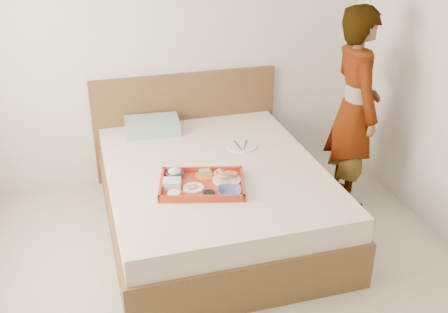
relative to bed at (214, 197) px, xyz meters
name	(u,v)px	position (x,y,z in m)	size (l,w,h in m)	color
wall_back	(167,34)	(-0.13, 1.00, 1.04)	(3.50, 0.01, 2.60)	silver
bed	(214,197)	(0.00, 0.00, 0.00)	(1.65, 2.00, 0.53)	brown
headboard	(186,124)	(0.00, 0.97, 0.21)	(1.65, 0.06, 0.95)	brown
pillow	(152,126)	(-0.34, 0.76, 0.32)	(0.46, 0.31, 0.11)	#92B294
tray	(202,184)	(-0.16, -0.29, 0.29)	(0.58, 0.42, 0.05)	#BB3417
prawn_plate	(227,180)	(0.02, -0.27, 0.29)	(0.20, 0.20, 0.01)	white
navy_bowl_big	(229,192)	(-0.02, -0.46, 0.30)	(0.16, 0.16, 0.04)	navy
sauce_dish	(209,194)	(-0.15, -0.44, 0.30)	(0.08, 0.08, 0.03)	black
meat_plate	(194,188)	(-0.23, -0.31, 0.29)	(0.14, 0.14, 0.01)	white
bread_plate	(205,175)	(-0.11, -0.16, 0.29)	(0.14, 0.14, 0.01)	orange
salad_bowl	(175,174)	(-0.32, -0.11, 0.30)	(0.13, 0.13, 0.04)	navy
plastic_tub	(172,183)	(-0.36, -0.25, 0.31)	(0.12, 0.10, 0.05)	silver
cheese_round	(174,194)	(-0.37, -0.38, 0.30)	(0.08, 0.08, 0.03)	white
dinner_plate	(242,146)	(0.30, 0.26, 0.27)	(0.24, 0.24, 0.01)	white
person	(354,110)	(1.18, 0.09, 0.55)	(0.60, 0.39, 1.64)	white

